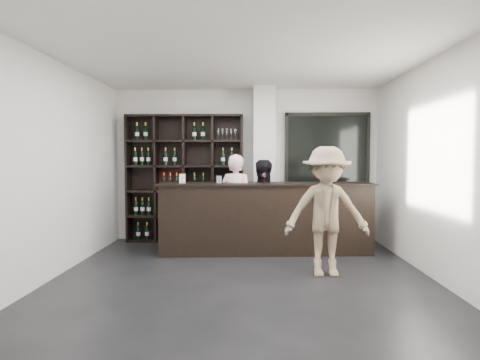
{
  "coord_description": "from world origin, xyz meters",
  "views": [
    {
      "loc": [
        0.12,
        -4.99,
        1.58
      ],
      "look_at": [
        -0.06,
        1.1,
        1.25
      ],
      "focal_mm": 30.0,
      "sensor_mm": 36.0,
      "label": 1
    }
  ],
  "objects_px": {
    "wine_shelf": "(185,179)",
    "taster_pink": "(236,202)",
    "taster_black": "(261,205)",
    "tasting_counter": "(266,218)",
    "customer": "(327,211)"
  },
  "relations": [
    {
      "from": "wine_shelf",
      "to": "taster_pink",
      "type": "bearing_deg",
      "value": -35.59
    },
    {
      "from": "wine_shelf",
      "to": "taster_pink",
      "type": "xyz_separation_m",
      "value": [
        1.0,
        -0.72,
        -0.37
      ]
    },
    {
      "from": "taster_pink",
      "to": "taster_black",
      "type": "distance_m",
      "value": 0.44
    },
    {
      "from": "wine_shelf",
      "to": "tasting_counter",
      "type": "relative_size",
      "value": 0.67
    },
    {
      "from": "wine_shelf",
      "to": "taster_black",
      "type": "height_order",
      "value": "wine_shelf"
    },
    {
      "from": "wine_shelf",
      "to": "taster_black",
      "type": "bearing_deg",
      "value": -26.51
    },
    {
      "from": "wine_shelf",
      "to": "tasting_counter",
      "type": "distance_m",
      "value": 1.84
    },
    {
      "from": "taster_pink",
      "to": "customer",
      "type": "distance_m",
      "value": 1.93
    },
    {
      "from": "wine_shelf",
      "to": "tasting_counter",
      "type": "xyz_separation_m",
      "value": [
        1.5,
        -0.87,
        -0.61
      ]
    },
    {
      "from": "tasting_counter",
      "to": "taster_pink",
      "type": "bearing_deg",
      "value": 159.41
    },
    {
      "from": "tasting_counter",
      "to": "customer",
      "type": "height_order",
      "value": "customer"
    },
    {
      "from": "taster_black",
      "to": "taster_pink",
      "type": "bearing_deg",
      "value": -10.62
    },
    {
      "from": "tasting_counter",
      "to": "taster_black",
      "type": "xyz_separation_m",
      "value": [
        -0.07,
        0.16,
        0.19
      ]
    },
    {
      "from": "tasting_counter",
      "to": "customer",
      "type": "bearing_deg",
      "value": -62.48
    },
    {
      "from": "taster_pink",
      "to": "taster_black",
      "type": "bearing_deg",
      "value": -160.75
    }
  ]
}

